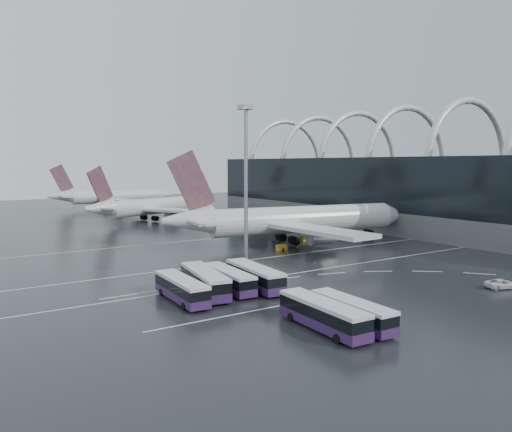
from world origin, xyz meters
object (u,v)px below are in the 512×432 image
gse_cart_belly_c (281,248)px  bus_row_far_c (352,311)px  airliner_gate_c (111,197)px  airliner_gate_b (151,207)px  bus_row_near_d (255,276)px  gse_cart_belly_d (361,233)px  bus_row_far_b (323,314)px  floodlight_mast (246,165)px  bus_row_near_c (228,279)px  gse_cart_belly_a (305,238)px  van_curve_a (502,284)px  bus_row_near_a (181,288)px  airliner_main (292,221)px  bus_row_near_b (205,281)px

gse_cart_belly_c → bus_row_far_c: bearing=-117.4°
airliner_gate_c → airliner_gate_b: bearing=-91.5°
bus_row_near_d → gse_cart_belly_d: bus_row_near_d is taller
bus_row_far_b → gse_cart_belly_d: (55.89, 48.95, -1.11)m
gse_cart_belly_c → floodlight_mast: bearing=-150.4°
floodlight_mast → gse_cart_belly_c: bearing=29.6°
bus_row_near_c → gse_cart_belly_a: bus_row_near_c is taller
van_curve_a → gse_cart_belly_a: (4.78, 51.42, -0.10)m
bus_row_near_a → bus_row_near_c: (8.06, 1.39, -0.02)m
airliner_gate_c → floodlight_mast: (-15.78, -128.90, 13.50)m
airliner_main → floodlight_mast: floodlight_mast is taller
bus_row_near_a → bus_row_far_b: size_ratio=0.97×
gse_cart_belly_a → gse_cart_belly_c: 14.40m
bus_row_far_c → bus_row_far_b: bearing=82.1°
bus_row_near_a → gse_cart_belly_a: (46.94, 31.36, -1.12)m
bus_row_near_a → bus_row_near_c: size_ratio=1.01×
airliner_gate_b → gse_cart_belly_d: airliner_gate_b is taller
bus_row_far_c → gse_cart_belly_a: bus_row_far_c is taller
bus_row_near_c → bus_row_near_d: size_ratio=0.93×
bus_row_near_c → bus_row_far_c: (3.62, -21.36, -0.07)m
bus_row_near_b → bus_row_far_c: (7.40, -21.48, -0.24)m
bus_row_near_a → bus_row_far_c: bus_row_near_a is taller
airliner_gate_c → bus_row_near_c: bearing=-98.8°
bus_row_far_c → van_curve_a: bearing=-86.9°
airliner_gate_c → bus_row_far_c: (-24.65, -165.03, -2.91)m
gse_cart_belly_a → bus_row_near_d: bearing=-138.4°
bus_row_near_d → bus_row_far_c: bearing=-175.0°
bus_row_far_c → gse_cart_belly_c: (22.84, 44.04, -1.04)m
bus_row_near_d → floodlight_mast: bearing=-22.9°
bus_row_far_c → airliner_main: bearing=-27.9°
bus_row_near_c → van_curve_a: 40.30m
floodlight_mast → gse_cart_belly_d: floodlight_mast is taller
airliner_gate_c → gse_cart_belly_a: airliner_gate_c is taller
gse_cart_belly_c → airliner_main: bearing=38.9°
bus_row_far_b → floodlight_mast: floodlight_mast is taller
bus_row_near_c → bus_row_near_d: bus_row_near_d is taller
airliner_gate_c → gse_cart_belly_d: airliner_gate_c is taller
bus_row_near_a → bus_row_near_d: bus_row_near_d is taller
gse_cart_belly_d → bus_row_near_a: bearing=-155.1°
floodlight_mast → gse_cart_belly_c: size_ratio=13.31×
bus_row_near_b → airliner_gate_b: bearing=-7.4°
bus_row_near_a → bus_row_near_d: size_ratio=0.94×
airliner_gate_c → bus_row_far_b: airliner_gate_c is taller
bus_row_far_c → gse_cart_belly_d: 72.07m
bus_row_far_c → gse_cart_belly_c: size_ratio=5.66×
bus_row_near_d → gse_cart_belly_d: size_ratio=5.71×
van_curve_a → floodlight_mast: (-21.61, 36.21, 17.34)m
airliner_main → gse_cart_belly_d: airliner_main is taller
airliner_main → gse_cart_belly_d: (22.14, -0.23, -4.64)m
bus_row_near_b → bus_row_near_c: (3.79, -0.11, -0.17)m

